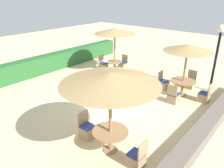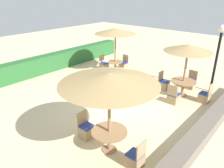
{
  "view_description": "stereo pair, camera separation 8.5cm",
  "coord_description": "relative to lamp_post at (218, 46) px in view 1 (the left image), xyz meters",
  "views": [
    {
      "loc": [
        -6.79,
        -5.23,
        4.74
      ],
      "look_at": [
        0.0,
        0.6,
        0.9
      ],
      "focal_mm": 35.0,
      "sensor_mm": 36.0,
      "label": 1
    },
    {
      "loc": [
        -6.73,
        -5.29,
        4.74
      ],
      "look_at": [
        0.0,
        0.6,
        0.9
      ],
      "focal_mm": 35.0,
      "sensor_mm": 36.0,
      "label": 2
    }
  ],
  "objects": [
    {
      "name": "patio_chair_front_right_south",
      "position": [
        -1.4,
        -0.18,
        -2.09
      ],
      "size": [
        0.46,
        0.46,
        0.93
      ],
      "color": "tan",
      "rests_on": "ground_plane"
    },
    {
      "name": "round_table_front_right",
      "position": [
        -1.38,
        0.9,
        -1.74
      ],
      "size": [
        1.19,
        1.19,
        0.75
      ],
      "color": "#93704C",
      "rests_on": "ground_plane"
    },
    {
      "name": "patio_chair_front_left_south",
      "position": [
        -6.77,
        -0.13,
        -2.09
      ],
      "size": [
        0.46,
        0.46,
        0.93
      ],
      "color": "tan",
      "rests_on": "ground_plane"
    },
    {
      "name": "round_table_front_left",
      "position": [
        -6.73,
        0.9,
        -1.77
      ],
      "size": [
        1.14,
        1.14,
        0.72
      ],
      "color": "#93704C",
      "rests_on": "ground_plane"
    },
    {
      "name": "patio_chair_front_right_west",
      "position": [
        -2.44,
        0.85,
        -2.09
      ],
      "size": [
        0.46,
        0.46,
        0.93
      ],
      "rotation": [
        0.0,
        0.0,
        -1.57
      ],
      "color": "tan",
      "rests_on": "ground_plane"
    },
    {
      "name": "patio_chair_back_right_north",
      "position": [
        -1.15,
        6.38,
        -2.09
      ],
      "size": [
        0.46,
        0.46,
        0.93
      ],
      "rotation": [
        0.0,
        0.0,
        3.14
      ],
      "color": "tan",
      "rests_on": "ground_plane"
    },
    {
      "name": "patio_chair_front_left_north",
      "position": [
        -6.73,
        1.98,
        -2.09
      ],
      "size": [
        0.46,
        0.46,
        0.93
      ],
      "rotation": [
        0.0,
        0.0,
        3.14
      ],
      "color": "tan",
      "rests_on": "ground_plane"
    },
    {
      "name": "stone_border",
      "position": [
        -4.2,
        -1.11,
        -2.11
      ],
      "size": [
        10.0,
        0.56,
        0.48
      ],
      "primitive_type": "cube",
      "color": "#6B6056",
      "rests_on": "ground_plane"
    },
    {
      "name": "patio_chair_back_right_east",
      "position": [
        -0.26,
        5.46,
        -2.09
      ],
      "size": [
        0.46,
        0.46,
        0.93
      ],
      "rotation": [
        0.0,
        0.0,
        1.57
      ],
      "color": "tan",
      "rests_on": "ground_plane"
    },
    {
      "name": "parasol_front_left",
      "position": [
        -6.73,
        0.9,
        0.12
      ],
      "size": [
        2.9,
        2.9,
        2.65
      ],
      "color": "#93704C",
      "rests_on": "ground_plane"
    },
    {
      "name": "parasol_back_right",
      "position": [
        -1.14,
        5.43,
        0.22
      ],
      "size": [
        2.44,
        2.44,
        2.75
      ],
      "color": "#93704C",
      "rests_on": "ground_plane"
    },
    {
      "name": "hedge_row",
      "position": [
        -4.2,
        8.83,
        -1.83
      ],
      "size": [
        13.0,
        0.7,
        1.05
      ],
      "primitive_type": "cube",
      "color": "#28602D",
      "rests_on": "ground_plane"
    },
    {
      "name": "patio_chair_front_right_north",
      "position": [
        -1.34,
        1.96,
        -2.09
      ],
      "size": [
        0.46,
        0.46,
        0.93
      ],
      "rotation": [
        0.0,
        0.0,
        3.14
      ],
      "color": "tan",
      "rests_on": "ground_plane"
    },
    {
      "name": "lamp_post",
      "position": [
        0.0,
        0.0,
        0.0
      ],
      "size": [
        0.36,
        0.36,
        3.32
      ],
      "color": "black",
      "rests_on": "ground_plane"
    },
    {
      "name": "parasol_front_right",
      "position": [
        -1.38,
        0.9,
        -0.01
      ],
      "size": [
        2.2,
        2.2,
        2.52
      ],
      "color": "#93704C",
      "rests_on": "ground_plane"
    },
    {
      "name": "round_table_back_right",
      "position": [
        -1.14,
        5.43,
        -1.81
      ],
      "size": [
        0.9,
        0.9,
        0.74
      ],
      "color": "#93704C",
      "rests_on": "ground_plane"
    },
    {
      "name": "patio_chair_front_right_east",
      "position": [
        -0.3,
        0.95,
        -2.09
      ],
      "size": [
        0.46,
        0.46,
        0.93
      ],
      "rotation": [
        0.0,
        0.0,
        1.57
      ],
      "color": "tan",
      "rests_on": "ground_plane"
    },
    {
      "name": "ground_plane",
      "position": [
        -4.2,
        2.41,
        -2.35
      ],
      "size": [
        40.0,
        40.0,
        0.0
      ],
      "primitive_type": "plane",
      "color": "beige"
    }
  ]
}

